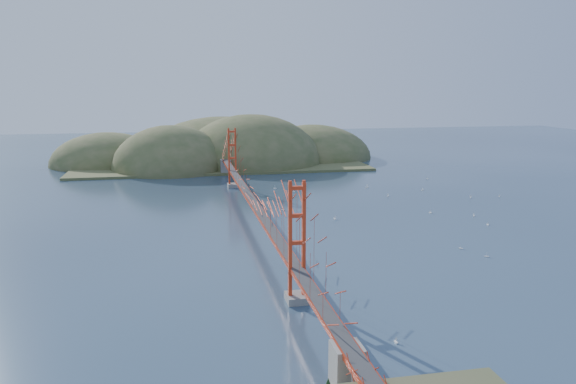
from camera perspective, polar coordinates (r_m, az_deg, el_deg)
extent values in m
plane|color=#2A3D54|center=(82.50, -3.52, -3.29)|extent=(320.00, 320.00, 0.00)
cube|color=gray|center=(54.23, 0.89, -10.71)|extent=(2.00, 2.40, 0.70)
cube|color=gray|center=(111.55, -5.63, 0.67)|extent=(2.00, 2.40, 0.70)
cube|color=#A82912|center=(81.74, -3.55, -1.04)|extent=(1.40, 92.00, 0.16)
cube|color=#A82912|center=(81.78, -3.54, -1.18)|extent=(1.33, 92.00, 0.24)
cube|color=#38383A|center=(81.72, -3.55, -0.98)|extent=(1.19, 92.00, 0.03)
cube|color=gray|center=(39.66, 6.01, -17.38)|extent=(2.00, 2.20, 3.30)
cube|color=gray|center=(127.05, -6.37, 2.54)|extent=(2.20, 2.60, 3.30)
cylinder|color=white|center=(38.36, 7.45, -18.75)|extent=(0.03, 0.03, 1.00)
cube|color=olive|center=(145.01, -6.98, 3.03)|extent=(70.00, 40.00, 0.60)
ellipsoid|color=olive|center=(136.74, -11.74, 2.28)|extent=(28.00, 28.00, 21.00)
ellipsoid|color=olive|center=(143.89, -3.74, 2.93)|extent=(36.00, 36.00, 25.00)
ellipsoid|color=olive|center=(154.99, 2.49, 3.53)|extent=(32.00, 32.00, 18.00)
ellipsoid|color=olive|center=(149.62, -17.86, 2.73)|extent=(28.00, 28.00, 16.00)
ellipsoid|color=olive|center=(159.03, -6.65, 3.66)|extent=(44.00, 44.00, 22.00)
cube|color=white|center=(110.73, 13.51, 0.18)|extent=(0.53, 0.28, 0.09)
cylinder|color=white|center=(110.68, 13.51, 0.32)|extent=(0.01, 0.01, 0.55)
cube|color=white|center=(103.53, 10.12, -0.43)|extent=(0.58, 0.54, 0.11)
cylinder|color=white|center=(103.47, 10.12, -0.25)|extent=(0.02, 0.02, 0.65)
cube|color=white|center=(91.77, 18.35, -2.32)|extent=(0.44, 0.58, 0.10)
cylinder|color=white|center=(91.70, 18.37, -2.13)|extent=(0.02, 0.02, 0.61)
cube|color=white|center=(109.35, -1.34, 0.36)|extent=(0.63, 0.31, 0.11)
cylinder|color=white|center=(109.29, -1.35, 0.53)|extent=(0.02, 0.02, 0.65)
cube|color=white|center=(123.92, 13.97, 1.31)|extent=(0.37, 0.54, 0.09)
cylinder|color=white|center=(123.87, 13.98, 1.44)|extent=(0.01, 0.01, 0.56)
cube|color=white|center=(106.00, 18.05, -0.54)|extent=(0.44, 0.59, 0.10)
cylinder|color=white|center=(105.94, 18.06, -0.38)|extent=(0.02, 0.02, 0.62)
cube|color=white|center=(71.38, 19.52, -6.19)|extent=(0.50, 0.39, 0.09)
cylinder|color=white|center=(71.30, 19.54, -5.99)|extent=(0.01, 0.01, 0.53)
cube|color=white|center=(86.92, 19.65, -3.14)|extent=(0.17, 0.50, 0.09)
cylinder|color=white|center=(86.85, 19.66, -2.97)|extent=(0.01, 0.01, 0.55)
cube|color=white|center=(92.06, 14.28, -2.05)|extent=(0.33, 0.58, 0.10)
cylinder|color=white|center=(91.99, 14.29, -1.87)|extent=(0.02, 0.02, 0.60)
cube|color=white|center=(47.29, 10.92, -14.74)|extent=(0.18, 0.48, 0.09)
cylinder|color=white|center=(47.18, 10.93, -14.46)|extent=(0.01, 0.01, 0.52)
cube|color=white|center=(111.52, 8.04, 0.47)|extent=(0.66, 0.33, 0.11)
cylinder|color=white|center=(111.45, 8.05, 0.64)|extent=(0.02, 0.02, 0.69)
cube|color=white|center=(73.70, 17.13, -5.50)|extent=(0.46, 0.47, 0.09)
cylinder|color=white|center=(73.63, 17.14, -5.30)|extent=(0.01, 0.01, 0.54)
cube|color=white|center=(106.38, 0.60, 0.05)|extent=(0.44, 0.53, 0.10)
cylinder|color=white|center=(106.33, 0.60, 0.21)|extent=(0.02, 0.02, 0.58)
cube|color=white|center=(85.47, 4.79, -2.74)|extent=(0.39, 0.66, 0.11)
cylinder|color=white|center=(85.39, 4.79, -2.52)|extent=(0.02, 0.02, 0.68)
cube|color=white|center=(91.43, -0.51, -1.79)|extent=(0.49, 0.17, 0.09)
cylinder|color=white|center=(91.37, -0.51, -1.63)|extent=(0.01, 0.01, 0.54)
cube|color=white|center=(108.67, 20.67, -0.44)|extent=(0.44, 0.49, 0.09)
cylinder|color=white|center=(108.62, 20.68, -0.30)|extent=(0.01, 0.01, 0.54)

